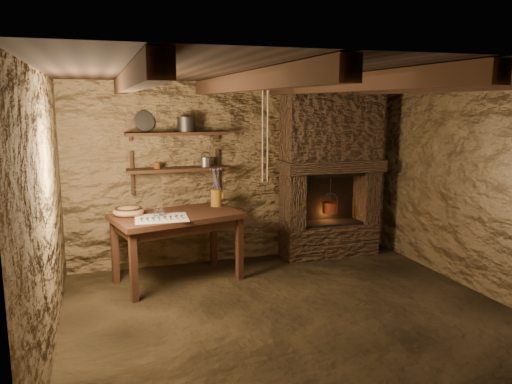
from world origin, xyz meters
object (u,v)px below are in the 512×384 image
object	(u,v)px
iron_stockpot	(186,125)
red_pot	(330,207)
work_table	(178,245)
stoneware_jug	(216,190)
wooden_bowl	(128,212)

from	to	relation	value
iron_stockpot	red_pot	bearing A→B (deg)	-3.50
work_table	iron_stockpot	world-z (taller)	iron_stockpot
work_table	iron_stockpot	xyz separation A→B (m)	(0.22, 0.48, 1.40)
work_table	iron_stockpot	bearing A→B (deg)	50.97
stoneware_jug	wooden_bowl	distance (m)	1.13
work_table	red_pot	distance (m)	2.23
work_table	wooden_bowl	world-z (taller)	wooden_bowl
stoneware_jug	iron_stockpot	bearing A→B (deg)	170.37
work_table	red_pot	bearing A→B (deg)	-4.71
work_table	wooden_bowl	size ratio (longest dim) A/B	4.46
work_table	stoneware_jug	size ratio (longest dim) A/B	3.28
work_table	red_pot	size ratio (longest dim) A/B	3.00
wooden_bowl	work_table	bearing A→B (deg)	-9.29
work_table	red_pot	world-z (taller)	red_pot
stoneware_jug	wooden_bowl	xyz separation A→B (m)	(-1.10, -0.20, -0.17)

